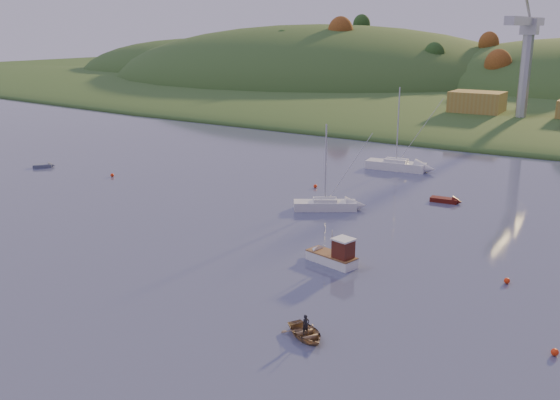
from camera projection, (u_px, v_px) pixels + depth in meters
The scene contains 17 objects.
shore_slope at pixel (549, 107), 168.03m from camera, with size 640.00×150.00×7.00m, color #26461C.
hill_left_far at pixel (204, 73), 291.32m from camera, with size 120.00×100.00×32.00m, color #26461C.
hill_left at pixel (319, 83), 242.97m from camera, with size 170.00×140.00×44.00m, color #26461C.
wharf at pixel (537, 124), 130.14m from camera, with size 42.00×16.00×2.40m, color slate.
shed_west at pixel (477, 103), 136.71m from camera, with size 11.00×8.00×4.80m, color olive.
dock_crane at pixel (526, 46), 124.49m from camera, with size 3.20×28.00×20.30m.
fishing_boat at pixel (329, 254), 56.70m from camera, with size 5.95×3.06×3.64m.
sailboat_near at pixel (325, 204), 73.28m from camera, with size 7.34×5.77×10.13m.
sailboat_far at pixel (396, 165), 93.85m from camera, with size 9.11×3.55×12.33m.
canoe at pixel (306, 333), 43.02m from camera, with size 2.60×3.65×0.76m, color #947451.
paddler at pixel (306, 328), 42.93m from camera, with size 0.53×0.35×1.45m, color black.
red_tender at pixel (450, 201), 76.20m from camera, with size 3.91×1.62×1.30m.
grey_dinghy at pixel (47, 166), 95.63m from camera, with size 3.06×3.15×1.20m.
buoy_0 at pixel (555, 352), 40.69m from camera, with size 0.50×0.50×0.50m, color red.
buoy_1 at pixel (507, 281), 52.16m from camera, with size 0.50×0.50×0.50m, color red.
buoy_2 at pixel (112, 175), 89.49m from camera, with size 0.50×0.50×0.50m, color red.
buoy_3 at pixel (315, 186), 83.29m from camera, with size 0.50×0.50×0.50m, color red.
Camera 1 is at (29.11, -16.24, 20.71)m, focal length 40.00 mm.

